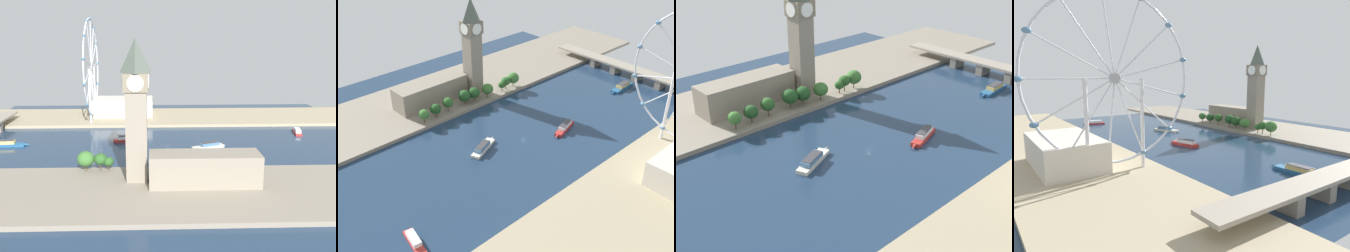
% 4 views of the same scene
% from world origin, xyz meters
% --- Properties ---
extents(ground_plane, '(393.53, 393.53, 0.00)m').
position_xyz_m(ground_plane, '(0.00, 0.00, 0.00)').
color(ground_plane, '#1E334C').
extents(riverbank_left, '(90.00, 520.00, 3.00)m').
position_xyz_m(riverbank_left, '(-111.77, 0.00, 1.50)').
color(riverbank_left, gray).
rests_on(riverbank_left, ground_plane).
extents(riverbank_right, '(90.00, 520.00, 3.00)m').
position_xyz_m(riverbank_right, '(111.77, 0.00, 1.50)').
color(riverbank_right, tan).
rests_on(riverbank_right, ground_plane).
extents(clock_tower, '(16.68, 16.68, 91.70)m').
position_xyz_m(clock_tower, '(-92.10, 23.30, 50.59)').
color(clock_tower, gray).
rests_on(clock_tower, riverbank_left).
extents(parliament_block, '(22.00, 70.24, 20.71)m').
position_xyz_m(parliament_block, '(-102.13, -19.82, 13.35)').
color(parliament_block, gray).
rests_on(parliament_block, riverbank_left).
extents(tree_row_embankment, '(14.00, 117.07, 14.32)m').
position_xyz_m(tree_row_embankment, '(-75.08, 11.77, 11.43)').
color(tree_row_embankment, '#513823').
rests_on(tree_row_embankment, riverbank_left).
extents(ferris_wheel, '(104.99, 3.20, 109.13)m').
position_xyz_m(ferris_wheel, '(96.26, 78.87, 59.08)').
color(ferris_wheel, silver).
rests_on(ferris_wheel, riverbank_right).
extents(riverside_hall, '(37.84, 67.38, 19.35)m').
position_xyz_m(riverside_hall, '(119.41, 47.41, 12.67)').
color(riverside_hall, beige).
rests_on(riverside_hall, riverbank_right).
extents(river_bridge, '(205.53, 15.94, 11.30)m').
position_xyz_m(river_bridge, '(0.00, 170.43, 8.16)').
color(river_bridge, gray).
rests_on(river_bridge, ground_plane).
extents(tour_boat_0, '(9.31, 35.70, 5.64)m').
position_xyz_m(tour_boat_0, '(1.28, 140.66, 2.23)').
color(tour_boat_0, '#235684').
rests_on(tour_boat_0, ground_plane).
extents(tour_boat_1, '(17.59, 32.66, 5.29)m').
position_xyz_m(tour_boat_1, '(-11.04, -34.23, 2.13)').
color(tour_boat_1, beige).
rests_on(tour_boat_1, ground_plane).
extents(tour_boat_2, '(13.06, 30.93, 6.00)m').
position_xyz_m(tour_boat_2, '(13.45, 35.53, 2.46)').
color(tour_boat_2, '#B22D28').
rests_on(tour_boat_2, ground_plane).
extents(tour_boat_3, '(27.57, 9.77, 5.00)m').
position_xyz_m(tour_boat_3, '(37.15, -128.37, 2.03)').
color(tour_boat_3, '#B22D28').
rests_on(tour_boat_3, ground_plane).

